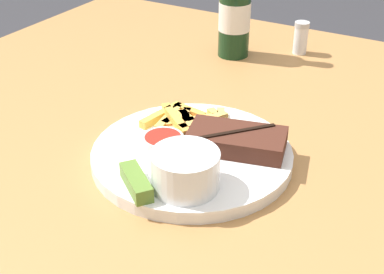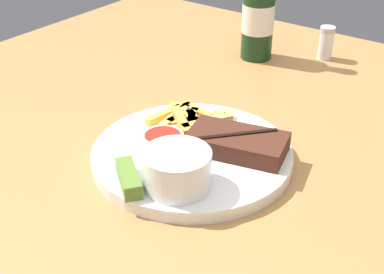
% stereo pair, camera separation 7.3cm
% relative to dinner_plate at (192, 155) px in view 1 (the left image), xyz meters
% --- Properties ---
extents(dining_table, '(1.21, 1.21, 0.72)m').
position_rel_dinner_plate_xyz_m(dining_table, '(0.00, 0.00, -0.08)').
color(dining_table, '#A87542').
rests_on(dining_table, ground_plane).
extents(dinner_plate, '(0.28, 0.28, 0.02)m').
position_rel_dinner_plate_xyz_m(dinner_plate, '(0.00, 0.00, 0.00)').
color(dinner_plate, white).
rests_on(dinner_plate, dining_table).
extents(steak_portion, '(0.15, 0.10, 0.03)m').
position_rel_dinner_plate_xyz_m(steak_portion, '(0.05, 0.03, 0.02)').
color(steak_portion, '#472319').
rests_on(steak_portion, dinner_plate).
extents(fries_pile, '(0.13, 0.11, 0.02)m').
position_rel_dinner_plate_xyz_m(fries_pile, '(-0.04, 0.05, 0.02)').
color(fries_pile, '#EAA959').
rests_on(fries_pile, dinner_plate).
extents(coleslaw_cup, '(0.08, 0.08, 0.05)m').
position_rel_dinner_plate_xyz_m(coleslaw_cup, '(0.04, -0.08, 0.04)').
color(coleslaw_cup, white).
rests_on(coleslaw_cup, dinner_plate).
extents(dipping_sauce_cup, '(0.06, 0.06, 0.02)m').
position_rel_dinner_plate_xyz_m(dipping_sauce_cup, '(-0.03, -0.02, 0.02)').
color(dipping_sauce_cup, silver).
rests_on(dipping_sauce_cup, dinner_plate).
extents(pickle_spear, '(0.07, 0.06, 0.02)m').
position_rel_dinner_plate_xyz_m(pickle_spear, '(-0.01, -0.11, 0.02)').
color(pickle_spear, '#567A2D').
rests_on(pickle_spear, dinner_plate).
extents(fork_utensil, '(0.12, 0.08, 0.00)m').
position_rel_dinner_plate_xyz_m(fork_utensil, '(-0.06, 0.04, 0.01)').
color(fork_utensil, '#B7B7BC').
rests_on(fork_utensil, dinner_plate).
extents(knife_utensil, '(0.13, 0.13, 0.01)m').
position_rel_dinner_plate_xyz_m(knife_utensil, '(0.01, 0.03, 0.01)').
color(knife_utensil, '#B7B7BC').
rests_on(knife_utensil, dinner_plate).
extents(beer_bottle, '(0.06, 0.06, 0.24)m').
position_rel_dinner_plate_xyz_m(beer_bottle, '(-0.12, 0.38, 0.08)').
color(beer_bottle, '#143319').
rests_on(beer_bottle, dining_table).
extents(salt_shaker, '(0.03, 0.03, 0.07)m').
position_rel_dinner_plate_xyz_m(salt_shaker, '(-0.01, 0.46, 0.02)').
color(salt_shaker, white).
rests_on(salt_shaker, dining_table).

